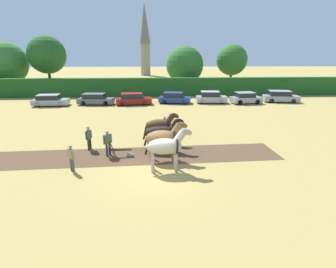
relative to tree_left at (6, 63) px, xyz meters
name	(u,v)px	position (x,y,z in m)	size (l,w,h in m)	color
ground_plane	(155,172)	(24.19, -32.87, -4.73)	(240.00, 240.00, 0.00)	#A88E4C
plowed_furrow_strip	(110,157)	(21.36, -30.39, -4.72)	(21.69, 3.15, 0.01)	brown
hedgerow	(153,87)	(24.19, -5.89, -3.34)	(78.31, 1.26, 2.77)	#1E511E
tree_left	(6,63)	(0.00, 0.00, 0.00)	(6.96, 6.96, 8.21)	#423323
tree_center_left	(47,55)	(7.00, -0.61, 1.33)	(6.04, 6.04, 9.09)	#4C3823
tree_center	(185,65)	(29.56, -0.84, -0.33)	(6.23, 6.23, 7.52)	#423323
tree_center_right	(232,60)	(37.83, 0.08, 0.48)	(5.26, 5.26, 7.85)	brown
church_spire	(145,38)	(22.07, 34.39, 5.78)	(3.09, 3.09, 20.08)	gray
draft_horse_lead_left	(166,146)	(24.82, -32.64, -3.30)	(2.68, 1.00, 2.50)	#B2A38E
draft_horse_lead_right	(164,138)	(24.76, -31.05, -3.32)	(2.73, 1.09, 2.45)	brown
draft_horse_trail_left	(162,133)	(24.70, -29.47, -3.46)	(2.83, 0.99, 2.29)	black
draft_horse_trail_right	(160,126)	(24.63, -27.88, -3.41)	(2.59, 1.05, 2.31)	#513319
plow	(123,152)	(22.20, -30.36, -4.41)	(1.56, 0.48, 1.13)	#4C331E
farmer_at_plow	(108,141)	(21.23, -30.18, -3.76)	(0.48, 0.51, 1.66)	#28334C
farmer_beside_team	(165,125)	(25.03, -26.03, -3.83)	(0.35, 0.60, 1.56)	#4C4C4C
farmer_onlooker_left	(71,156)	(19.59, -32.39, -3.86)	(0.46, 0.48, 1.53)	#4C4C4C
farmer_onlooker_right	(89,136)	(19.77, -29.00, -3.79)	(0.41, 0.60, 1.63)	#38332D
parked_car_far_left	(50,100)	(11.30, -12.86, -4.04)	(4.39, 2.09, 1.41)	#9E9EA8
parked_car_left	(96,99)	(16.79, -12.32, -4.04)	(4.61, 2.10, 1.42)	#565B66
parked_car_center_left	(133,99)	(21.61, -12.61, -4.02)	(4.61, 2.24, 1.47)	maroon
parked_car_center	(174,98)	(26.94, -11.90, -4.04)	(4.35, 2.53, 1.43)	navy
parked_car_center_right	(211,97)	(31.77, -12.09, -3.98)	(4.05, 2.06, 1.55)	#A8A8B2
parked_car_right	(246,98)	(36.23, -12.67, -4.01)	(4.04, 2.26, 1.47)	#9E9EA8
parked_car_far_right	(280,97)	(41.29, -11.87, -4.00)	(4.74, 2.59, 1.52)	#9E9EA8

